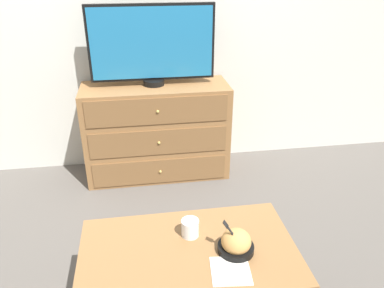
% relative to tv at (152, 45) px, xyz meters
% --- Properties ---
extents(ground_plane, '(12.00, 12.00, 0.00)m').
position_rel_tv_xyz_m(ground_plane, '(-0.08, 0.22, -1.11)').
color(ground_plane, '#56514C').
extents(wall_back, '(12.00, 0.05, 2.60)m').
position_rel_tv_xyz_m(wall_back, '(-0.08, 0.25, 0.19)').
color(wall_back, silver).
rests_on(wall_back, ground_plane).
extents(dresser, '(1.18, 0.45, 0.79)m').
position_rel_tv_xyz_m(dresser, '(0.01, -0.03, -0.71)').
color(dresser, olive).
rests_on(dresser, ground_plane).
extents(tv, '(0.97, 0.17, 0.62)m').
position_rel_tv_xyz_m(tv, '(0.00, 0.00, 0.00)').
color(tv, black).
rests_on(tv, dresser).
extents(coffee_table, '(1.03, 0.61, 0.46)m').
position_rel_tv_xyz_m(coffee_table, '(0.05, -1.55, -0.71)').
color(coffee_table, olive).
rests_on(coffee_table, ground_plane).
extents(takeout_bowl, '(0.17, 0.17, 0.17)m').
position_rel_tv_xyz_m(takeout_bowl, '(0.27, -1.59, -0.60)').
color(takeout_bowl, black).
rests_on(takeout_bowl, coffee_table).
extents(drink_cup, '(0.09, 0.09, 0.09)m').
position_rel_tv_xyz_m(drink_cup, '(0.07, -1.45, -0.61)').
color(drink_cup, beige).
rests_on(drink_cup, coffee_table).
extents(napkin, '(0.19, 0.19, 0.00)m').
position_rel_tv_xyz_m(napkin, '(0.22, -1.72, -0.64)').
color(napkin, silver).
rests_on(napkin, coffee_table).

